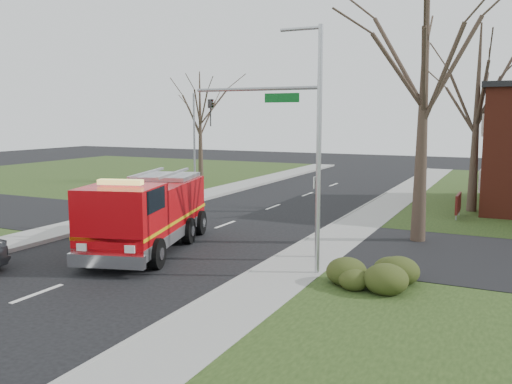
% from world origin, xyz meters
% --- Properties ---
extents(ground, '(120.00, 120.00, 0.00)m').
position_xyz_m(ground, '(0.00, 0.00, 0.00)').
color(ground, black).
rests_on(ground, ground).
extents(sidewalk_right, '(2.40, 80.00, 0.15)m').
position_xyz_m(sidewalk_right, '(6.20, 0.00, 0.07)').
color(sidewalk_right, gray).
rests_on(sidewalk_right, ground).
extents(sidewalk_left, '(2.40, 80.00, 0.15)m').
position_xyz_m(sidewalk_left, '(-6.20, 0.00, 0.07)').
color(sidewalk_left, gray).
rests_on(sidewalk_left, ground).
extents(health_center_sign, '(0.12, 2.00, 1.40)m').
position_xyz_m(health_center_sign, '(10.50, 12.50, 0.88)').
color(health_center_sign, '#4E1412').
rests_on(health_center_sign, ground).
extents(hedge_corner, '(2.80, 2.00, 0.90)m').
position_xyz_m(hedge_corner, '(9.00, -1.00, 0.58)').
color(hedge_corner, '#2E3B15').
rests_on(hedge_corner, lawn_right).
extents(bare_tree_near, '(6.00, 6.00, 12.00)m').
position_xyz_m(bare_tree_near, '(9.50, 6.00, 7.41)').
color(bare_tree_near, '#34271F').
rests_on(bare_tree_near, ground).
extents(bare_tree_far, '(5.25, 5.25, 10.50)m').
position_xyz_m(bare_tree_far, '(11.00, 15.00, 6.49)').
color(bare_tree_far, '#34271F').
rests_on(bare_tree_far, ground).
extents(bare_tree_left, '(4.50, 4.50, 9.00)m').
position_xyz_m(bare_tree_left, '(-10.00, 20.00, 5.56)').
color(bare_tree_left, '#34271F').
rests_on(bare_tree_left, ground).
extents(traffic_signal_mast, '(5.29, 0.18, 6.80)m').
position_xyz_m(traffic_signal_mast, '(5.21, 1.50, 4.71)').
color(traffic_signal_mast, gray).
rests_on(traffic_signal_mast, ground).
extents(streetlight_pole, '(1.48, 0.16, 8.40)m').
position_xyz_m(streetlight_pole, '(7.14, -0.50, 4.55)').
color(streetlight_pole, '#B7BABF').
rests_on(streetlight_pole, ground).
extents(utility_pole_far, '(0.14, 0.14, 7.00)m').
position_xyz_m(utility_pole_far, '(-6.80, 14.00, 3.50)').
color(utility_pole_far, gray).
rests_on(utility_pole_far, ground).
extents(fire_engine, '(4.86, 8.40, 3.21)m').
position_xyz_m(fire_engine, '(-0.33, 0.04, 1.45)').
color(fire_engine, '#BD080E').
rests_on(fire_engine, ground).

